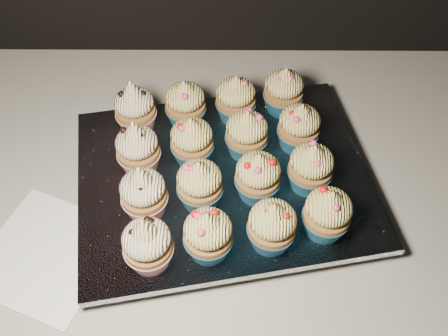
# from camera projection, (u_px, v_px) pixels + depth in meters

# --- Properties ---
(cabinet) EXTENTS (2.40, 0.60, 0.86)m
(cabinet) POSITION_uv_depth(u_px,v_px,m) (293.00, 299.00, 1.14)
(cabinet) COLOR black
(cabinet) RESTS_ON ground
(worktop) EXTENTS (2.44, 0.64, 0.04)m
(worktop) POSITION_uv_depth(u_px,v_px,m) (323.00, 181.00, 0.79)
(worktop) COLOR beige
(worktop) RESTS_ON cabinet
(napkin) EXTENTS (0.22, 0.22, 0.00)m
(napkin) POSITION_uv_depth(u_px,v_px,m) (47.00, 254.00, 0.68)
(napkin) COLOR white
(napkin) RESTS_ON worktop
(baking_tray) EXTENTS (0.44, 0.36, 0.02)m
(baking_tray) POSITION_uv_depth(u_px,v_px,m) (224.00, 184.00, 0.75)
(baking_tray) COLOR black
(baking_tray) RESTS_ON worktop
(foil_lining) EXTENTS (0.47, 0.40, 0.01)m
(foil_lining) POSITION_uv_depth(u_px,v_px,m) (224.00, 177.00, 0.73)
(foil_lining) COLOR silver
(foil_lining) RESTS_ON baking_tray
(cupcake_0) EXTENTS (0.06, 0.06, 0.10)m
(cupcake_0) POSITION_uv_depth(u_px,v_px,m) (147.00, 244.00, 0.61)
(cupcake_0) COLOR #A8172C
(cupcake_0) RESTS_ON foil_lining
(cupcake_1) EXTENTS (0.06, 0.06, 0.08)m
(cupcake_1) POSITION_uv_depth(u_px,v_px,m) (208.00, 235.00, 0.62)
(cupcake_1) COLOR #1A5C7E
(cupcake_1) RESTS_ON foil_lining
(cupcake_2) EXTENTS (0.06, 0.06, 0.08)m
(cupcake_2) POSITION_uv_depth(u_px,v_px,m) (272.00, 226.00, 0.63)
(cupcake_2) COLOR #1A5C7E
(cupcake_2) RESTS_ON foil_lining
(cupcake_3) EXTENTS (0.06, 0.06, 0.08)m
(cupcake_3) POSITION_uv_depth(u_px,v_px,m) (327.00, 213.00, 0.64)
(cupcake_3) COLOR #1A5C7E
(cupcake_3) RESTS_ON foil_lining
(cupcake_4) EXTENTS (0.06, 0.06, 0.10)m
(cupcake_4) POSITION_uv_depth(u_px,v_px,m) (143.00, 193.00, 0.66)
(cupcake_4) COLOR #A8172C
(cupcake_4) RESTS_ON foil_lining
(cupcake_5) EXTENTS (0.06, 0.06, 0.08)m
(cupcake_5) POSITION_uv_depth(u_px,v_px,m) (200.00, 184.00, 0.67)
(cupcake_5) COLOR #1A5C7E
(cupcake_5) RESTS_ON foil_lining
(cupcake_6) EXTENTS (0.06, 0.06, 0.08)m
(cupcake_6) POSITION_uv_depth(u_px,v_px,m) (258.00, 176.00, 0.68)
(cupcake_6) COLOR #1A5C7E
(cupcake_6) RESTS_ON foil_lining
(cupcake_7) EXTENTS (0.06, 0.06, 0.08)m
(cupcake_7) POSITION_uv_depth(u_px,v_px,m) (311.00, 168.00, 0.69)
(cupcake_7) COLOR #1A5C7E
(cupcake_7) RESTS_ON foil_lining
(cupcake_8) EXTENTS (0.06, 0.06, 0.10)m
(cupcake_8) POSITION_uv_depth(u_px,v_px,m) (138.00, 148.00, 0.71)
(cupcake_8) COLOR #A8172C
(cupcake_8) RESTS_ON foil_lining
(cupcake_9) EXTENTS (0.06, 0.06, 0.08)m
(cupcake_9) POSITION_uv_depth(u_px,v_px,m) (192.00, 141.00, 0.72)
(cupcake_9) COLOR #1A5C7E
(cupcake_9) RESTS_ON foil_lining
(cupcake_10) EXTENTS (0.06, 0.06, 0.08)m
(cupcake_10) POSITION_uv_depth(u_px,v_px,m) (247.00, 134.00, 0.73)
(cupcake_10) COLOR #1A5C7E
(cupcake_10) RESTS_ON foil_lining
(cupcake_11) EXTENTS (0.06, 0.06, 0.08)m
(cupcake_11) POSITION_uv_depth(u_px,v_px,m) (299.00, 127.00, 0.74)
(cupcake_11) COLOR #1A5C7E
(cupcake_11) RESTS_ON foil_lining
(cupcake_12) EXTENTS (0.06, 0.06, 0.10)m
(cupcake_12) POSITION_uv_depth(u_px,v_px,m) (135.00, 108.00, 0.76)
(cupcake_12) COLOR #A8172C
(cupcake_12) RESTS_ON foil_lining
(cupcake_13) EXTENTS (0.06, 0.06, 0.08)m
(cupcake_13) POSITION_uv_depth(u_px,v_px,m) (185.00, 104.00, 0.77)
(cupcake_13) COLOR #1A5C7E
(cupcake_13) RESTS_ON foil_lining
(cupcake_14) EXTENTS (0.06, 0.06, 0.08)m
(cupcake_14) POSITION_uv_depth(u_px,v_px,m) (236.00, 99.00, 0.77)
(cupcake_14) COLOR #1A5C7E
(cupcake_14) RESTS_ON foil_lining
(cupcake_15) EXTENTS (0.06, 0.06, 0.08)m
(cupcake_15) POSITION_uv_depth(u_px,v_px,m) (284.00, 91.00, 0.78)
(cupcake_15) COLOR #1A5C7E
(cupcake_15) RESTS_ON foil_lining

